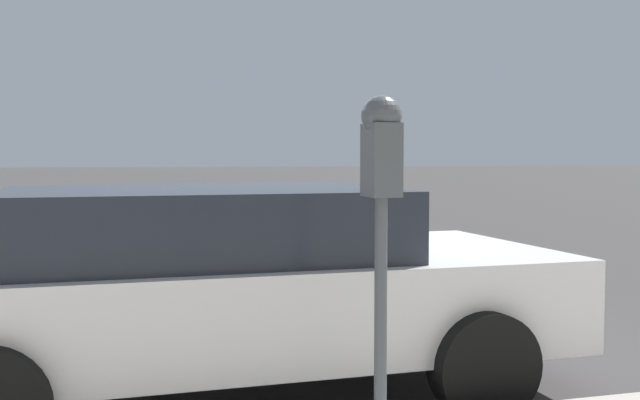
% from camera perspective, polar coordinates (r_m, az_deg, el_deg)
% --- Properties ---
extents(ground_plane, '(220.00, 220.00, 0.00)m').
position_cam_1_polar(ground_plane, '(6.12, -3.04, -11.16)').
color(ground_plane, '#3D3A3A').
extents(parking_meter, '(0.21, 0.19, 1.64)m').
position_cam_1_polar(parking_meter, '(3.48, 4.69, 1.64)').
color(parking_meter, '#4C5156').
rests_on(parking_meter, sidewalk).
extents(car_white, '(2.23, 4.34, 1.33)m').
position_cam_1_polar(car_white, '(4.90, -7.65, -6.18)').
color(car_white, silver).
rests_on(car_white, ground_plane).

